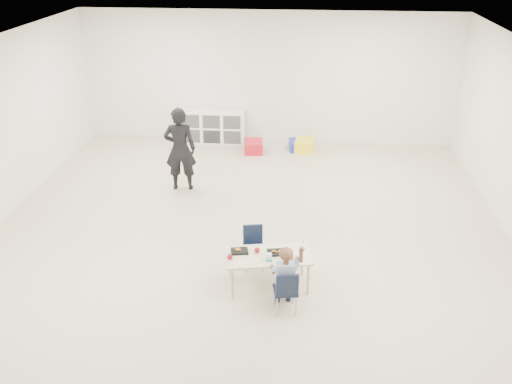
# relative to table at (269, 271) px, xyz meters

# --- Properties ---
(room) EXTENTS (9.00, 9.02, 2.80)m
(room) POSITION_rel_table_xyz_m (-0.42, 1.05, 1.15)
(room) COLOR beige
(room) RESTS_ON ground
(table) EXTENTS (1.17, 0.74, 0.50)m
(table) POSITION_rel_table_xyz_m (0.00, 0.00, 0.00)
(table) COLOR beige
(table) RESTS_ON ground
(chair_near) EXTENTS (0.34, 0.32, 0.60)m
(chair_near) POSITION_rel_table_xyz_m (0.24, -0.46, 0.05)
(chair_near) COLOR black
(chair_near) RESTS_ON ground
(chair_far) EXTENTS (0.34, 0.32, 0.60)m
(chair_far) POSITION_rel_table_xyz_m (-0.24, 0.46, 0.05)
(chair_far) COLOR black
(chair_far) RESTS_ON ground
(child) EXTENTS (0.47, 0.47, 0.94)m
(child) POSITION_rel_table_xyz_m (0.24, -0.46, 0.22)
(child) COLOR #A3BFDC
(child) RESTS_ON chair_near
(lunch_tray_near) EXTENTS (0.25, 0.20, 0.03)m
(lunch_tray_near) POSITION_rel_table_xyz_m (0.09, 0.04, 0.26)
(lunch_tray_near) COLOR black
(lunch_tray_near) RESTS_ON table
(lunch_tray_far) EXTENTS (0.25, 0.20, 0.03)m
(lunch_tray_far) POSITION_rel_table_xyz_m (-0.38, 0.03, 0.26)
(lunch_tray_far) COLOR black
(lunch_tray_far) RESTS_ON table
(milk_carton) EXTENTS (0.08, 0.08, 0.10)m
(milk_carton) POSITION_rel_table_xyz_m (0.01, -0.14, 0.29)
(milk_carton) COLOR white
(milk_carton) RESTS_ON table
(bread_roll) EXTENTS (0.09, 0.09, 0.07)m
(bread_roll) POSITION_rel_table_xyz_m (0.27, -0.07, 0.28)
(bread_roll) COLOR tan
(bread_roll) RESTS_ON table
(apple_near) EXTENTS (0.07, 0.07, 0.07)m
(apple_near) POSITION_rel_table_xyz_m (-0.16, 0.04, 0.28)
(apple_near) COLOR maroon
(apple_near) RESTS_ON table
(apple_far) EXTENTS (0.07, 0.07, 0.07)m
(apple_far) POSITION_rel_table_xyz_m (-0.48, -0.15, 0.28)
(apple_far) COLOR maroon
(apple_far) RESTS_ON table
(cubby_shelf) EXTENTS (1.40, 0.40, 0.70)m
(cubby_shelf) POSITION_rel_table_xyz_m (-1.62, 5.33, 0.10)
(cubby_shelf) COLOR white
(cubby_shelf) RESTS_ON ground
(adult) EXTENTS (0.59, 0.42, 1.52)m
(adult) POSITION_rel_table_xyz_m (-1.79, 2.89, 0.51)
(adult) COLOR black
(adult) RESTS_ON ground
(bin_red) EXTENTS (0.44, 0.53, 0.24)m
(bin_red) POSITION_rel_table_xyz_m (-0.67, 4.80, -0.13)
(bin_red) COLOR red
(bin_red) RESTS_ON ground
(bin_yellow) EXTENTS (0.43, 0.53, 0.24)m
(bin_yellow) POSITION_rel_table_xyz_m (0.41, 4.98, -0.13)
(bin_yellow) COLOR yellow
(bin_yellow) RESTS_ON ground
(bin_blue) EXTENTS (0.39, 0.47, 0.21)m
(bin_blue) POSITION_rel_table_xyz_m (0.25, 5.00, -0.15)
(bin_blue) COLOR #1527A4
(bin_blue) RESTS_ON ground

